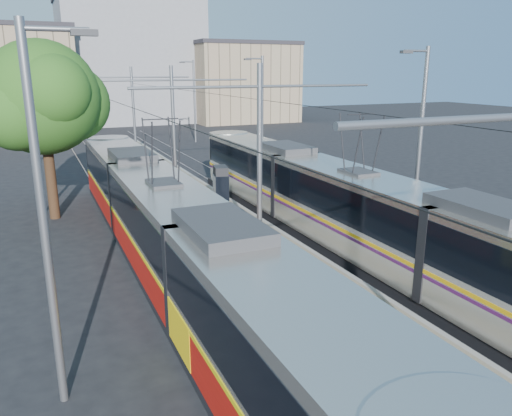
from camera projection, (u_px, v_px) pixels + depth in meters
name	position (u px, v px, depth m)	size (l,w,h in m)	color
ground	(394.00, 367.00, 12.28)	(160.00, 160.00, 0.00)	black
platform	(191.00, 201.00, 27.19)	(4.00, 50.00, 0.30)	gray
tactile_strip_left	(165.00, 201.00, 26.58)	(0.70, 50.00, 0.01)	gray
tactile_strip_right	(216.00, 196.00, 27.72)	(0.70, 50.00, 0.01)	gray
rails	(191.00, 204.00, 27.22)	(8.71, 70.00, 0.03)	gray
tram_left	(166.00, 229.00, 17.43)	(2.43, 28.45, 5.50)	black
tram_right	(356.00, 210.00, 19.24)	(2.43, 29.31, 5.50)	black
catenary	(205.00, 126.00, 23.52)	(9.20, 70.00, 7.00)	slate
street_lamps	(169.00, 120.00, 29.63)	(15.18, 38.22, 8.00)	slate
shelter	(221.00, 189.00, 24.13)	(0.84, 1.15, 2.31)	black
tree	(50.00, 99.00, 23.44)	(5.82, 5.38, 8.46)	#382314
building_left	(3.00, 78.00, 59.47)	(16.32, 12.24, 12.19)	gray
building_centre	(131.00, 61.00, 68.72)	(18.36, 14.28, 16.44)	gray
building_right	(241.00, 82.00, 69.71)	(14.28, 10.20, 10.78)	gray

